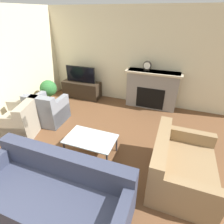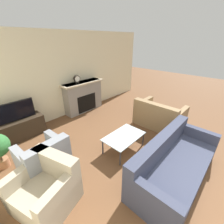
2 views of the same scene
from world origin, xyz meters
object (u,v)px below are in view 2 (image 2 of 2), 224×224
object	(u,v)px
couch_loveseat	(159,117)
armchair_by_window	(47,189)
couch_sectional	(174,165)
tv	(13,112)
coffee_table	(124,137)
armchair_accent	(45,160)
mantel_clock	(77,79)

from	to	relation	value
couch_loveseat	armchair_by_window	size ratio (longest dim) A/B	1.27
couch_loveseat	couch_sectional	bearing A→B (deg)	124.91
couch_sectional	couch_loveseat	distance (m)	1.99
tv	coffee_table	xyz separation A→B (m)	(1.52, -2.37, -0.43)
couch_loveseat	armchair_accent	size ratio (longest dim) A/B	1.56
tv	couch_sectional	distance (m)	3.92
tv	couch_loveseat	distance (m)	4.03
coffee_table	couch_sectional	bearing A→B (deg)	-88.61
couch_loveseat	coffee_table	bearing A→B (deg)	87.96
coffee_table	mantel_clock	distance (m)	2.70
tv	armchair_by_window	distance (m)	2.37
armchair_accent	armchair_by_window	bearing A→B (deg)	63.80
tv	coffee_table	distance (m)	2.85
couch_sectional	coffee_table	size ratio (longest dim) A/B	2.23
couch_loveseat	armchair_accent	distance (m)	3.34
armchair_by_window	mantel_clock	size ratio (longest dim) A/B	4.05
couch_loveseat	armchair_accent	bearing A→B (deg)	76.70
tv	couch_loveseat	bearing A→B (deg)	-37.43
couch_sectional	armchair_accent	distance (m)	2.50
couch_sectional	mantel_clock	world-z (taller)	mantel_clock
coffee_table	armchair_by_window	bearing A→B (deg)	177.46
coffee_table	mantel_clock	world-z (taller)	mantel_clock
couch_loveseat	armchair_accent	xyz separation A→B (m)	(-3.25, 0.77, 0.02)
couch_sectional	mantel_clock	size ratio (longest dim) A/B	8.36
tv	armchair_accent	bearing A→B (deg)	-92.50
armchair_by_window	coffee_table	distance (m)	1.86
armchair_accent	mantel_clock	xyz separation A→B (m)	(2.14, 1.79, 0.92)
couch_loveseat	mantel_clock	world-z (taller)	mantel_clock
armchair_by_window	coffee_table	size ratio (longest dim) A/B	1.08
armchair_by_window	mantel_clock	world-z (taller)	mantel_clock
tv	armchair_accent	xyz separation A→B (m)	(-0.07, -1.66, -0.48)
coffee_table	mantel_clock	bearing A→B (deg)	77.62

